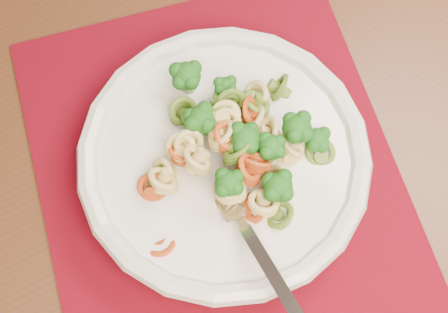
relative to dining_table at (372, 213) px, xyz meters
The scene contains 5 objects.
dining_table is the anchor object (origin of this frame).
placemat 0.19m from the dining_table, 138.29° to the right, with size 0.44×0.34×0.00m, color #5B0311.
pasta_bowl 0.21m from the dining_table, 145.97° to the right, with size 0.27×0.27×0.05m.
pasta_broccoli_heap 0.22m from the dining_table, 145.97° to the right, with size 0.23×0.23×0.06m, color tan, non-canonical shape.
fork 0.21m from the dining_table, 128.49° to the right, with size 0.19×0.02×0.01m, color silver, non-canonical shape.
Camera 1 is at (-0.30, -0.19, 1.31)m, focal length 50.00 mm.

